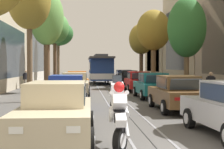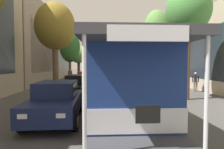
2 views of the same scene
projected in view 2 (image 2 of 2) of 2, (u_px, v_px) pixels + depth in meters
name	position (u px, v px, depth m)	size (l,w,h in m)	color
ground_plane	(111.00, 87.00, 20.25)	(160.00, 160.00, 0.00)	#4C4947
trolley_track_rails	(112.00, 90.00, 17.62)	(1.14, 54.42, 0.01)	gray
parked_car_beige_near_left	(121.00, 73.00, 36.25)	(2.05, 4.38, 1.58)	#C1B28E
parked_car_blue_second_left	(125.00, 74.00, 29.63)	(2.00, 4.36, 1.58)	#233D93
parked_car_beige_mid_left	(129.00, 77.00, 23.49)	(2.06, 4.39, 1.58)	#C1B28E
parked_car_orange_fourth_left	(138.00, 81.00, 17.91)	(2.13, 4.42, 1.58)	orange
parked_car_silver_near_right	(93.00, 73.00, 35.81)	(2.15, 4.42, 1.58)	#B7B7BC
parked_car_brown_second_right	(93.00, 74.00, 30.46)	(2.01, 4.37, 1.58)	brown
parked_car_teal_mid_right	(90.00, 76.00, 24.77)	(2.01, 4.36, 1.58)	#196B70
parked_car_red_fourth_right	(86.00, 80.00, 19.44)	(2.07, 4.39, 1.58)	red
parked_car_black_fifth_right	(78.00, 86.00, 13.28)	(2.10, 4.40, 1.58)	black
parked_car_navy_sixth_right	(56.00, 101.00, 7.99)	(2.11, 4.41, 1.58)	#19234C
street_tree_kerb_left_near	(135.00, 45.00, 33.94)	(2.79, 2.57, 7.95)	brown
street_tree_kerb_left_second	(144.00, 40.00, 26.42)	(2.38, 2.43, 7.35)	brown
street_tree_kerb_left_mid	(156.00, 32.00, 19.80)	(2.59, 2.39, 7.78)	brown
street_tree_kerb_left_fourth	(188.00, 11.00, 12.52)	(2.80, 2.98, 7.29)	brown
street_tree_kerb_right_near	(79.00, 55.00, 34.05)	(3.25, 3.19, 5.43)	#4C3826
street_tree_kerb_right_second	(70.00, 47.00, 23.91)	(2.49, 2.41, 6.43)	brown
street_tree_kerb_right_mid	(55.00, 27.00, 15.26)	(3.09, 3.07, 7.13)	brown
cable_car_trolley	(121.00, 79.00, 8.25)	(2.62, 9.15, 3.28)	navy
motorcycle_with_rider	(112.00, 72.00, 36.99)	(0.51, 1.87, 1.76)	black
pedestrian_on_left_pavement	(70.00, 74.00, 26.93)	(0.55, 0.33, 1.68)	#282D38
pedestrian_on_right_pavement	(195.00, 81.00, 16.25)	(0.55, 0.42, 1.65)	slate
fire_hydrant	(81.00, 77.00, 29.06)	(0.40, 0.22, 0.84)	red
street_sign_post	(129.00, 67.00, 37.07)	(0.36, 0.09, 2.98)	slate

